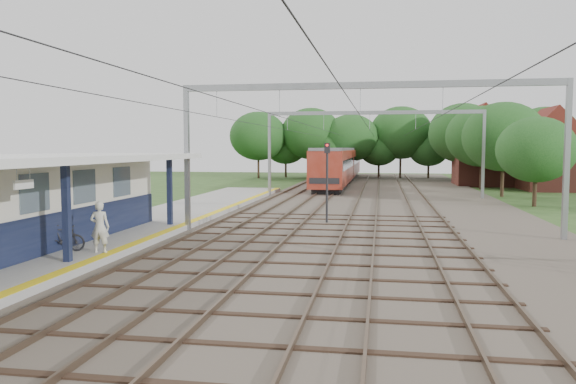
# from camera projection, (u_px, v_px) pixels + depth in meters

# --- Properties ---
(ground) EXTENTS (160.00, 160.00, 0.00)m
(ground) POSITION_uv_depth(u_px,v_px,m) (173.00, 346.00, 11.48)
(ground) COLOR #2D4C1E
(ground) RESTS_ON ground
(ballast_bed) EXTENTS (18.00, 90.00, 0.10)m
(ballast_bed) POSITION_uv_depth(u_px,v_px,m) (379.00, 203.00, 40.32)
(ballast_bed) COLOR #473D33
(ballast_bed) RESTS_ON ground
(platform) EXTENTS (5.00, 52.00, 0.35)m
(platform) POSITION_uv_depth(u_px,v_px,m) (130.00, 230.00, 26.46)
(platform) COLOR gray
(platform) RESTS_ON ground
(yellow_stripe) EXTENTS (0.45, 52.00, 0.01)m
(yellow_stripe) POSITION_uv_depth(u_px,v_px,m) (175.00, 227.00, 26.08)
(yellow_stripe) COLOR yellow
(yellow_stripe) RESTS_ON platform
(station_building) EXTENTS (3.41, 18.00, 3.40)m
(station_building) POSITION_uv_depth(u_px,v_px,m) (4.00, 205.00, 19.66)
(station_building) COLOR beige
(station_building) RESTS_ON platform
(canopy) EXTENTS (6.40, 20.00, 3.44)m
(canopy) POSITION_uv_depth(u_px,v_px,m) (12.00, 160.00, 18.37)
(canopy) COLOR black
(canopy) RESTS_ON platform
(rail_tracks) EXTENTS (11.80, 88.00, 0.15)m
(rail_tracks) POSITION_uv_depth(u_px,v_px,m) (344.00, 201.00, 40.72)
(rail_tracks) COLOR brown
(rail_tracks) RESTS_ON ballast_bed
(catenary_system) EXTENTS (17.22, 88.00, 7.00)m
(catenary_system) POSITION_uv_depth(u_px,v_px,m) (369.00, 125.00, 35.35)
(catenary_system) COLOR gray
(catenary_system) RESTS_ON ground
(tree_band) EXTENTS (31.72, 30.88, 8.82)m
(tree_band) POSITION_uv_depth(u_px,v_px,m) (379.00, 140.00, 66.63)
(tree_band) COLOR #382619
(tree_band) RESTS_ON ground
(house_near) EXTENTS (7.00, 6.12, 7.89)m
(house_near) POSITION_uv_depth(u_px,v_px,m) (562.00, 159.00, 53.03)
(house_near) COLOR brown
(house_near) RESTS_ON ground
(house_far) EXTENTS (8.00, 6.12, 8.66)m
(house_far) POSITION_uv_depth(u_px,v_px,m) (494.00, 155.00, 59.73)
(house_far) COLOR brown
(house_far) RESTS_ON ground
(person) EXTENTS (0.74, 0.55, 1.84)m
(person) POSITION_uv_depth(u_px,v_px,m) (100.00, 227.00, 19.76)
(person) COLOR beige
(person) RESTS_ON platform
(bicycle) EXTENTS (1.64, 0.63, 0.96)m
(bicycle) POSITION_uv_depth(u_px,v_px,m) (63.00, 238.00, 20.10)
(bicycle) COLOR black
(bicycle) RESTS_ON platform
(train) EXTENTS (3.00, 37.38, 3.94)m
(train) POSITION_uv_depth(u_px,v_px,m) (341.00, 164.00, 64.88)
(train) COLOR black
(train) RESTS_ON ballast_bed
(signal_post) EXTENTS (0.30, 0.26, 4.30)m
(signal_post) POSITION_uv_depth(u_px,v_px,m) (327.00, 173.00, 29.53)
(signal_post) COLOR black
(signal_post) RESTS_ON ground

